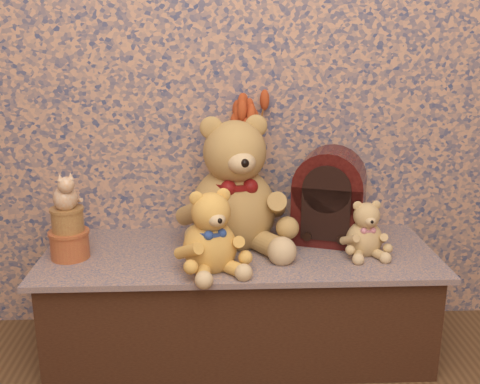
{
  "coord_description": "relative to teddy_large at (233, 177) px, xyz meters",
  "views": [
    {
      "loc": [
        -0.08,
        -0.65,
        1.18
      ],
      "look_at": [
        0.0,
        1.19,
        0.64
      ],
      "focal_mm": 41.7,
      "sensor_mm": 36.0,
      "label": 1
    }
  ],
  "objects": [
    {
      "name": "display_shelf",
      "position": [
        0.02,
        -0.08,
        -0.46
      ],
      "size": [
        1.42,
        0.54,
        0.4
      ],
      "primitive_type": "cube",
      "color": "#394976",
      "rests_on": "ground"
    },
    {
      "name": "teddy_large",
      "position": [
        0.0,
        0.0,
        0.0
      ],
      "size": [
        0.51,
        0.57,
        0.52
      ],
      "primitive_type": null,
      "rotation": [
        0.0,
        0.0,
        0.22
      ],
      "color": "#AE7C43",
      "rests_on": "display_shelf"
    },
    {
      "name": "teddy_medium",
      "position": [
        -0.09,
        -0.23,
        -0.11
      ],
      "size": [
        0.32,
        0.35,
        0.3
      ],
      "primitive_type": null,
      "rotation": [
        0.0,
        0.0,
        0.38
      ],
      "color": "#C78838",
      "rests_on": "display_shelf"
    },
    {
      "name": "teddy_small",
      "position": [
        0.47,
        -0.12,
        -0.15
      ],
      "size": [
        0.19,
        0.22,
        0.21
      ],
      "primitive_type": null,
      "rotation": [
        0.0,
        0.0,
        0.08
      ],
      "color": "tan",
      "rests_on": "display_shelf"
    },
    {
      "name": "cathedral_radio",
      "position": [
        0.36,
        0.02,
        -0.08
      ],
      "size": [
        0.3,
        0.26,
        0.36
      ],
      "primitive_type": null,
      "rotation": [
        0.0,
        0.0,
        -0.32
      ],
      "color": "#330A09",
      "rests_on": "display_shelf"
    },
    {
      "name": "ceramic_vase",
      "position": [
        0.05,
        0.11,
        -0.16
      ],
      "size": [
        0.16,
        0.16,
        0.2
      ],
      "primitive_type": "cylinder",
      "rotation": [
        0.0,
        0.0,
        -0.43
      ],
      "color": "tan",
      "rests_on": "display_shelf"
    },
    {
      "name": "dried_stalks",
      "position": [
        0.05,
        0.11,
        0.16
      ],
      "size": [
        0.28,
        0.28,
        0.45
      ],
      "primitive_type": null,
      "rotation": [
        0.0,
        0.0,
        -0.2
      ],
      "color": "#B6421D",
      "rests_on": "ceramic_vase"
    },
    {
      "name": "biscuit_tin_lower",
      "position": [
        -0.58,
        -0.11,
        -0.21
      ],
      "size": [
        0.15,
        0.15,
        0.1
      ],
      "primitive_type": "cylinder",
      "rotation": [
        0.0,
        0.0,
        0.1
      ],
      "color": "#CF833C",
      "rests_on": "display_shelf"
    },
    {
      "name": "biscuit_tin_upper",
      "position": [
        -0.58,
        -0.11,
        -0.12
      ],
      "size": [
        0.12,
        0.12,
        0.08
      ],
      "primitive_type": "cylinder",
      "rotation": [
        0.0,
        0.0,
        -0.08
      ],
      "color": "tan",
      "rests_on": "biscuit_tin_lower"
    },
    {
      "name": "cat_figurine",
      "position": [
        -0.58,
        -0.11,
        -0.01
      ],
      "size": [
        0.14,
        0.14,
        0.14
      ],
      "primitive_type": null,
      "rotation": [
        0.0,
        0.0,
        0.44
      ],
      "color": "silver",
      "rests_on": "biscuit_tin_upper"
    }
  ]
}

